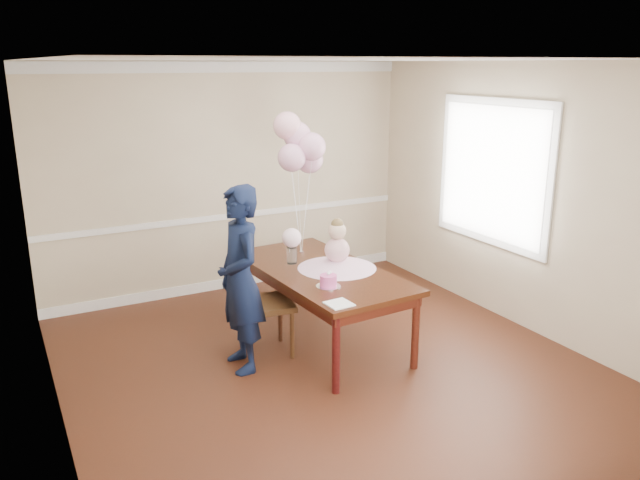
% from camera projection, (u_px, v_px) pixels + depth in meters
% --- Properties ---
extents(floor, '(4.50, 5.00, 0.00)m').
position_uv_depth(floor, '(333.00, 370.00, 5.64)').
color(floor, black).
rests_on(floor, ground).
extents(ceiling, '(4.50, 5.00, 0.02)m').
position_uv_depth(ceiling, '(335.00, 60.00, 4.89)').
color(ceiling, white).
rests_on(ceiling, wall_back).
extents(wall_back, '(4.50, 0.02, 2.70)m').
position_uv_depth(wall_back, '(230.00, 179.00, 7.39)').
color(wall_back, tan).
rests_on(wall_back, floor).
extents(wall_front, '(4.50, 0.02, 2.70)m').
position_uv_depth(wall_front, '(576.00, 336.00, 3.15)').
color(wall_front, tan).
rests_on(wall_front, floor).
extents(wall_left, '(0.02, 5.00, 2.70)m').
position_uv_depth(wall_left, '(46.00, 265.00, 4.24)').
color(wall_left, tan).
rests_on(wall_left, floor).
extents(wall_right, '(0.02, 5.00, 2.70)m').
position_uv_depth(wall_right, '(528.00, 199.00, 6.29)').
color(wall_right, tan).
rests_on(wall_right, floor).
extents(chair_rail_trim, '(4.50, 0.02, 0.07)m').
position_uv_depth(chair_rail_trim, '(232.00, 216.00, 7.50)').
color(chair_rail_trim, white).
rests_on(chair_rail_trim, wall_back).
extents(crown_molding, '(4.50, 0.02, 0.12)m').
position_uv_depth(crown_molding, '(226.00, 67.00, 7.03)').
color(crown_molding, silver).
rests_on(crown_molding, wall_back).
extents(baseboard_trim, '(4.50, 0.02, 0.12)m').
position_uv_depth(baseboard_trim, '(235.00, 282.00, 7.73)').
color(baseboard_trim, white).
rests_on(baseboard_trim, floor).
extents(window_frame, '(0.02, 1.66, 1.56)m').
position_uv_depth(window_frame, '(493.00, 172.00, 6.64)').
color(window_frame, silver).
rests_on(window_frame, wall_right).
extents(window_blinds, '(0.01, 1.50, 1.40)m').
position_uv_depth(window_blinds, '(491.00, 173.00, 6.64)').
color(window_blinds, white).
rests_on(window_blinds, wall_right).
extents(dining_table_top, '(1.13, 2.08, 0.05)m').
position_uv_depth(dining_table_top, '(321.00, 271.00, 6.03)').
color(dining_table_top, black).
rests_on(dining_table_top, table_leg_fl).
extents(table_apron, '(1.02, 1.97, 0.10)m').
position_uv_depth(table_apron, '(321.00, 279.00, 6.05)').
color(table_apron, black).
rests_on(table_apron, table_leg_fl).
extents(table_leg_fl, '(0.07, 0.07, 0.71)m').
position_uv_depth(table_leg_fl, '(336.00, 354.00, 5.16)').
color(table_leg_fl, black).
rests_on(table_leg_fl, floor).
extents(table_leg_fr, '(0.07, 0.07, 0.71)m').
position_uv_depth(table_leg_fr, '(415.00, 332.00, 5.58)').
color(table_leg_fr, black).
rests_on(table_leg_fr, floor).
extents(table_leg_bl, '(0.07, 0.07, 0.71)m').
position_uv_depth(table_leg_bl, '(242.00, 288.00, 6.68)').
color(table_leg_bl, black).
rests_on(table_leg_bl, floor).
extents(table_leg_br, '(0.07, 0.07, 0.71)m').
position_uv_depth(table_leg_br, '(310.00, 274.00, 7.11)').
color(table_leg_br, black).
rests_on(table_leg_br, floor).
extents(baby_skirt, '(0.81, 0.81, 0.10)m').
position_uv_depth(baby_skirt, '(337.00, 263.00, 6.04)').
color(baby_skirt, '#E9ACCE').
rests_on(baby_skirt, dining_table_top).
extents(baby_torso, '(0.24, 0.24, 0.24)m').
position_uv_depth(baby_torso, '(337.00, 250.00, 6.01)').
color(baby_torso, pink).
rests_on(baby_torso, baby_skirt).
extents(baby_head, '(0.17, 0.17, 0.17)m').
position_uv_depth(baby_head, '(337.00, 231.00, 5.95)').
color(baby_head, beige).
rests_on(baby_head, baby_torso).
extents(baby_hair, '(0.12, 0.12, 0.12)m').
position_uv_depth(baby_hair, '(337.00, 225.00, 5.94)').
color(baby_hair, brown).
rests_on(baby_hair, baby_head).
extents(cake_platter, '(0.23, 0.23, 0.01)m').
position_uv_depth(cake_platter, '(328.00, 286.00, 5.55)').
color(cake_platter, silver).
rests_on(cake_platter, dining_table_top).
extents(birthday_cake, '(0.16, 0.16, 0.10)m').
position_uv_depth(birthday_cake, '(328.00, 280.00, 5.53)').
color(birthday_cake, '#DD4598').
rests_on(birthday_cake, cake_platter).
extents(cake_flower_a, '(0.03, 0.03, 0.03)m').
position_uv_depth(cake_flower_a, '(328.00, 273.00, 5.51)').
color(cake_flower_a, white).
rests_on(cake_flower_a, birthday_cake).
extents(cake_flower_b, '(0.03, 0.03, 0.03)m').
position_uv_depth(cake_flower_b, '(330.00, 272.00, 5.55)').
color(cake_flower_b, white).
rests_on(cake_flower_b, birthday_cake).
extents(rose_vase_near, '(0.11, 0.11, 0.16)m').
position_uv_depth(rose_vase_near, '(292.00, 256.00, 6.17)').
color(rose_vase_near, white).
rests_on(rose_vase_near, dining_table_top).
extents(roses_near, '(0.19, 0.19, 0.19)m').
position_uv_depth(roses_near, '(292.00, 238.00, 6.12)').
color(roses_near, '#FFD5DC').
rests_on(roses_near, rose_vase_near).
extents(napkin, '(0.21, 0.21, 0.01)m').
position_uv_depth(napkin, '(339.00, 304.00, 5.14)').
color(napkin, white).
rests_on(napkin, dining_table_top).
extents(balloon_weight, '(0.04, 0.04, 0.02)m').
position_uv_depth(balloon_weight, '(301.00, 252.00, 6.53)').
color(balloon_weight, silver).
rests_on(balloon_weight, dining_table_top).
extents(balloon_a, '(0.28, 0.28, 0.28)m').
position_uv_depth(balloon_a, '(292.00, 158.00, 6.20)').
color(balloon_a, '#DB9BBA').
rests_on(balloon_a, balloon_ribbon_a).
extents(balloon_b, '(0.28, 0.28, 0.28)m').
position_uv_depth(balloon_b, '(312.00, 147.00, 6.23)').
color(balloon_b, '#E2A0C3').
rests_on(balloon_b, balloon_ribbon_b).
extents(balloon_c, '(0.28, 0.28, 0.28)m').
position_uv_depth(balloon_c, '(297.00, 136.00, 6.29)').
color(balloon_c, '#E09FC0').
rests_on(balloon_c, balloon_ribbon_c).
extents(balloon_d, '(0.28, 0.28, 0.28)m').
position_uv_depth(balloon_d, '(287.00, 126.00, 6.23)').
color(balloon_d, '#F6AEBD').
rests_on(balloon_d, balloon_ribbon_d).
extents(balloon_e, '(0.28, 0.28, 0.28)m').
position_uv_depth(balloon_e, '(309.00, 160.00, 6.41)').
color(balloon_e, '#DB9BBC').
rests_on(balloon_e, balloon_ribbon_e).
extents(balloon_ribbon_a, '(0.09, 0.01, 0.84)m').
position_uv_depth(balloon_ribbon_a, '(297.00, 213.00, 6.38)').
color(balloon_ribbon_a, white).
rests_on(balloon_ribbon_a, balloon_weight).
extents(balloon_ribbon_b, '(0.11, 0.05, 0.94)m').
position_uv_depth(balloon_ribbon_b, '(306.00, 208.00, 6.40)').
color(balloon_ribbon_b, silver).
rests_on(balloon_ribbon_b, balloon_weight).
extents(balloon_ribbon_c, '(0.02, 0.10, 1.05)m').
position_uv_depth(balloon_ribbon_c, '(299.00, 202.00, 6.43)').
color(balloon_ribbon_c, white).
rests_on(balloon_ribbon_c, balloon_weight).
extents(balloon_ribbon_d, '(0.09, 0.10, 1.14)m').
position_uv_depth(balloon_ribbon_d, '(295.00, 198.00, 6.40)').
color(balloon_ribbon_d, white).
rests_on(balloon_ribbon_d, balloon_weight).
extents(balloon_ribbon_e, '(0.14, 0.08, 0.78)m').
position_uv_depth(balloon_ribbon_e, '(305.00, 213.00, 6.49)').
color(balloon_ribbon_e, white).
rests_on(balloon_ribbon_e, balloon_weight).
extents(dining_chair_seat, '(0.55, 0.55, 0.05)m').
position_uv_depth(dining_chair_seat, '(266.00, 304.00, 5.85)').
color(dining_chair_seat, '#341E0E').
rests_on(dining_chair_seat, chair_leg_fl).
extents(chair_leg_fl, '(0.05, 0.05, 0.47)m').
position_uv_depth(chair_leg_fl, '(251.00, 341.00, 5.68)').
color(chair_leg_fl, '#36150E').
rests_on(chair_leg_fl, floor).
extents(chair_leg_fr, '(0.05, 0.05, 0.47)m').
position_uv_depth(chair_leg_fr, '(292.00, 335.00, 5.81)').
color(chair_leg_fr, '#371E0F').
rests_on(chair_leg_fr, floor).
extents(chair_leg_bl, '(0.05, 0.05, 0.47)m').
position_uv_depth(chair_leg_bl, '(241.00, 324.00, 6.04)').
color(chair_leg_bl, black).
rests_on(chair_leg_bl, floor).
extents(chair_leg_br, '(0.05, 0.05, 0.47)m').
position_uv_depth(chair_leg_br, '(280.00, 319.00, 6.17)').
color(chair_leg_br, '#361A0E').
rests_on(chair_leg_br, floor).
extents(chair_back_post_l, '(0.05, 0.05, 0.61)m').
position_uv_depth(chair_back_post_l, '(246.00, 282.00, 5.52)').
color(chair_back_post_l, '#33120D').
rests_on(chair_back_post_l, dining_chair_seat).
extents(chair_back_post_r, '(0.05, 0.05, 0.61)m').
position_uv_depth(chair_back_post_r, '(237.00, 268.00, 5.87)').
color(chair_back_post_r, '#33170D').
rests_on(chair_back_post_r, dining_chair_seat).
extents(chair_slat_low, '(0.10, 0.44, 0.05)m').
position_uv_depth(chair_slat_low, '(242.00, 288.00, 5.73)').
color(chair_slat_low, '#37190F').
rests_on(chair_slat_low, dining_chair_seat).
extents(chair_slat_mid, '(0.10, 0.44, 0.05)m').
position_uv_depth(chair_slat_mid, '(241.00, 270.00, 5.68)').
color(chair_slat_mid, '#37130F').
rests_on(chair_slat_mid, dining_chair_seat).
extents(chair_slat_top, '(0.10, 0.44, 0.05)m').
position_uv_depth(chair_slat_top, '(241.00, 252.00, 5.63)').
color(chair_slat_top, '#34180E').
rests_on(chair_slat_top, dining_chair_seat).
extents(woman, '(0.43, 0.63, 1.68)m').
position_uv_depth(woman, '(240.00, 279.00, 5.48)').
color(woman, black).
rests_on(woman, floor).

